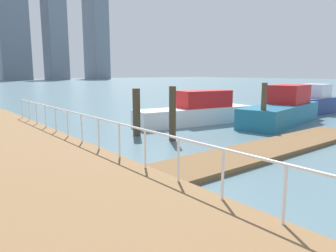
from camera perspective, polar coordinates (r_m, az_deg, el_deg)
The scene contains 11 objects.
ground_plane at distance 17.05m, azimuth -10.64°, elevation -0.56°, with size 300.00×300.00×0.00m, color slate.
floating_dock at distance 12.70m, azimuth 17.80°, elevation -3.92°, with size 12.04×2.00×0.18m, color brown.
boardwalk_railing at distance 6.93m, azimuth 5.63°, elevation -5.01°, with size 0.06×29.03×1.08m.
dock_piling_1 at distance 13.73m, azimuth 0.82°, elevation 2.21°, with size 0.30×0.30×2.39m, color #473826.
dock_piling_3 at distance 16.35m, azimuth 16.85°, elevation 3.15°, with size 0.27×0.27×2.48m, color brown.
dock_piling_4 at distance 14.94m, azimuth -5.70°, elevation 2.47°, with size 0.36×0.36×2.23m, color #473826.
moored_boat_0 at distance 18.52m, azimuth 5.31°, elevation 2.64°, with size 7.51×2.86×1.93m.
moored_boat_1 at distance 19.79m, azimuth 19.99°, elevation 2.82°, with size 7.56×3.59×2.23m.
moored_boat_3 at distance 25.74m, azimuth 24.66°, elevation 3.89°, with size 4.33×2.13×2.13m.
skyline_tower_4 at distance 147.07m, azimuth -19.75°, elevation 15.52°, with size 7.68×9.66×39.03m, color slate.
skyline_tower_5 at distance 158.17m, azimuth -12.84°, elevation 15.36°, with size 7.10×13.09×38.94m, color slate.
Camera 1 is at (-7.84, 5.16, 2.96)m, focal length 33.79 mm.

